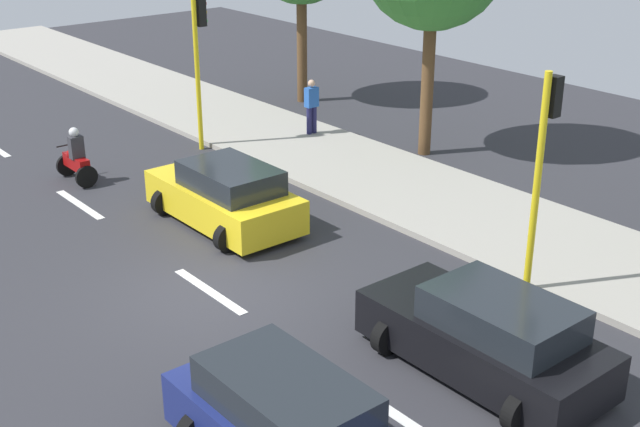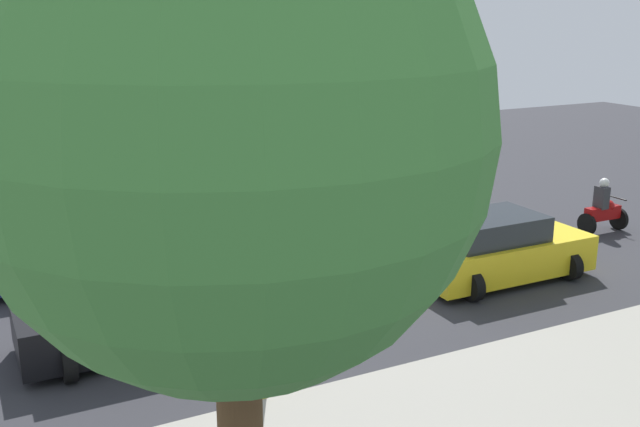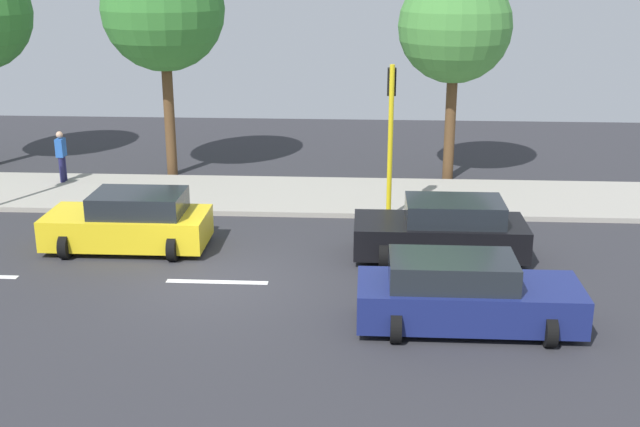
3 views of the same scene
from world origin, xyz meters
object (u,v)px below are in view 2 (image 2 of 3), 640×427
(car_dark_blue, at_px, (91,247))
(street_tree_center, at_px, (230,133))
(traffic_light_corner, at_px, (262,222))
(car_yellow_cab, at_px, (496,249))
(car_black, at_px, (137,309))
(motorcycle, at_px, (603,210))

(car_dark_blue, xyz_separation_m, street_tree_center, (11.64, -0.77, 4.41))
(car_dark_blue, relative_size, traffic_light_corner, 1.01)
(car_yellow_cab, height_order, traffic_light_corner, traffic_light_corner)
(car_black, xyz_separation_m, street_tree_center, (7.62, -0.86, 4.41))
(traffic_light_corner, xyz_separation_m, street_tree_center, (4.74, -2.15, 2.19))
(car_black, relative_size, street_tree_center, 0.61)
(car_yellow_cab, bearing_deg, traffic_light_corner, -68.38)
(car_dark_blue, bearing_deg, car_black, 1.27)
(traffic_light_corner, distance_m, street_tree_center, 5.65)
(motorcycle, bearing_deg, street_tree_center, -57.25)
(car_black, bearing_deg, car_dark_blue, -178.73)
(street_tree_center, bearing_deg, car_dark_blue, 176.24)
(car_dark_blue, xyz_separation_m, car_yellow_cab, (4.22, 8.14, -0.00))
(car_black, relative_size, car_yellow_cab, 1.03)
(car_yellow_cab, relative_size, motorcycle, 2.72)
(street_tree_center, bearing_deg, car_black, 173.60)
(traffic_light_corner, bearing_deg, street_tree_center, -24.36)
(car_black, bearing_deg, street_tree_center, -6.40)
(motorcycle, xyz_separation_m, street_tree_center, (8.90, -13.83, 4.48))
(car_dark_blue, distance_m, street_tree_center, 12.47)
(car_black, xyz_separation_m, traffic_light_corner, (2.88, 1.29, 2.22))
(motorcycle, bearing_deg, traffic_light_corner, -70.42)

